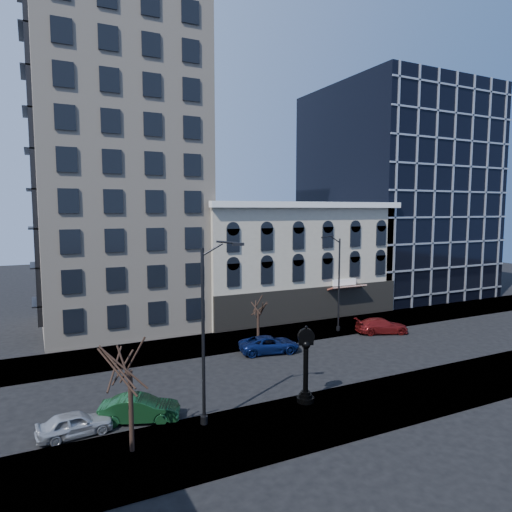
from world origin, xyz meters
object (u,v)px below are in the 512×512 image
street_clock (306,368)px  car_near_b (140,409)px  car_near_a (75,424)px  street_lamp_near (217,284)px

street_clock → car_near_b: size_ratio=1.08×
street_clock → car_near_b: street_clock is taller
car_near_a → street_lamp_near: bearing=-112.1°
street_clock → car_near_a: 13.09m
street_lamp_near → street_clock: bearing=18.6°
car_near_a → car_near_b: size_ratio=0.87×
street_clock → car_near_a: (-12.84, 1.94, -1.61)m
street_clock → street_lamp_near: (-5.76, -0.22, 5.52)m
street_clock → car_near_b: (-9.48, 2.10, -1.53)m
car_near_b → street_clock: bearing=-81.8°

